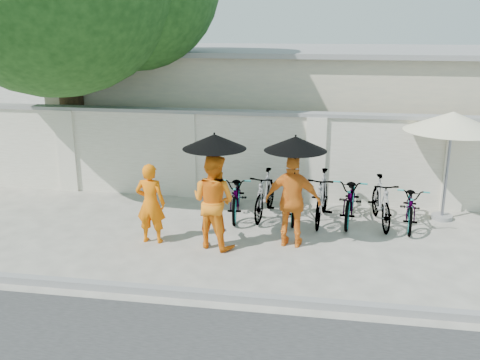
% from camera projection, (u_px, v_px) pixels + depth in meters
% --- Properties ---
extents(ground, '(80.00, 80.00, 0.00)m').
position_uv_depth(ground, '(198.00, 250.00, 9.77)').
color(ground, '#BDB7A7').
extents(kerb, '(40.00, 0.16, 0.12)m').
position_uv_depth(kerb, '(171.00, 292.00, 8.15)').
color(kerb, gray).
rests_on(kerb, ground).
extents(compound_wall, '(20.00, 0.30, 2.00)m').
position_uv_depth(compound_wall, '(272.00, 158.00, 12.36)').
color(compound_wall, white).
rests_on(compound_wall, ground).
extents(building_behind, '(14.00, 6.00, 3.20)m').
position_uv_depth(building_behind, '(320.00, 108.00, 15.63)').
color(building_behind, beige).
rests_on(building_behind, ground).
extents(monk_left, '(0.56, 0.37, 1.53)m').
position_uv_depth(monk_left, '(151.00, 203.00, 9.96)').
color(monk_left, orange).
rests_on(monk_left, ground).
extents(monk_center, '(1.05, 0.94, 1.77)m').
position_uv_depth(monk_center, '(213.00, 201.00, 9.73)').
color(monk_center, orange).
rests_on(monk_center, ground).
extents(parasol_center, '(1.13, 1.13, 1.14)m').
position_uv_depth(parasol_center, '(214.00, 141.00, 9.32)').
color(parasol_center, black).
rests_on(parasol_center, ground).
extents(monk_right, '(1.06, 0.52, 1.74)m').
position_uv_depth(monk_right, '(293.00, 201.00, 9.76)').
color(monk_right, orange).
rests_on(monk_right, ground).
extents(parasol_right, '(1.12, 1.12, 1.11)m').
position_uv_depth(parasol_right, '(295.00, 143.00, 9.37)').
color(parasol_right, black).
rests_on(parasol_right, ground).
extents(patio_umbrella, '(2.20, 2.20, 2.29)m').
position_uv_depth(patio_umbrella, '(452.00, 123.00, 10.76)').
color(patio_umbrella, gray).
rests_on(patio_umbrella, ground).
extents(bike_0, '(0.83, 1.86, 0.95)m').
position_uv_depth(bike_0, '(237.00, 194.00, 11.43)').
color(bike_0, gray).
rests_on(bike_0, ground).
extents(bike_1, '(0.67, 1.71, 1.00)m').
position_uv_depth(bike_1, '(265.00, 194.00, 11.35)').
color(bike_1, gray).
rests_on(bike_1, ground).
extents(bike_2, '(0.72, 1.68, 0.86)m').
position_uv_depth(bike_2, '(293.00, 199.00, 11.29)').
color(bike_2, gray).
rests_on(bike_2, ground).
extents(bike_3, '(0.68, 1.82, 1.07)m').
position_uv_depth(bike_3, '(322.00, 197.00, 11.06)').
color(bike_3, gray).
rests_on(bike_3, ground).
extents(bike_4, '(0.86, 1.96, 1.00)m').
position_uv_depth(bike_4, '(351.00, 198.00, 11.12)').
color(bike_4, gray).
rests_on(bike_4, ground).
extents(bike_5, '(0.67, 1.71, 1.00)m').
position_uv_depth(bike_5, '(381.00, 202.00, 10.89)').
color(bike_5, gray).
rests_on(bike_5, ground).
extents(bike_6, '(0.80, 1.78, 0.91)m').
position_uv_depth(bike_6, '(411.00, 205.00, 10.84)').
color(bike_6, gray).
rests_on(bike_6, ground).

